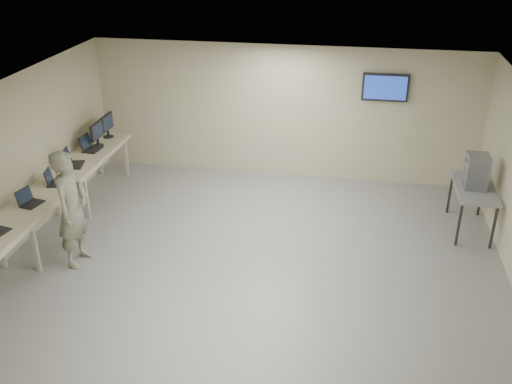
# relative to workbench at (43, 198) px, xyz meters

# --- Properties ---
(room) EXTENTS (8.01, 7.01, 2.81)m
(room) POSITION_rel_workbench_xyz_m (3.62, 0.06, 0.58)
(room) COLOR gray
(room) RESTS_ON ground
(workbench) EXTENTS (0.76, 6.00, 0.90)m
(workbench) POSITION_rel_workbench_xyz_m (0.00, 0.00, 0.00)
(workbench) COLOR beige
(workbench) RESTS_ON ground
(laptop_2) EXTENTS (0.34, 0.38, 0.27)m
(laptop_2) POSITION_rel_workbench_xyz_m (-0.02, -0.38, 0.14)
(laptop_2) COLOR black
(laptop_2) RESTS_ON workbench
(laptop_3) EXTENTS (0.34, 0.37, 0.26)m
(laptop_3) POSITION_rel_workbench_xyz_m (-0.03, 0.41, 0.14)
(laptop_3) COLOR black
(laptop_3) RESTS_ON workbench
(laptop_4) EXTENTS (0.41, 0.46, 0.31)m
(laptop_4) POSITION_rel_workbench_xyz_m (-0.08, 1.22, 0.15)
(laptop_4) COLOR black
(laptop_4) RESTS_ON workbench
(laptop_5) EXTENTS (0.34, 0.41, 0.30)m
(laptop_5) POSITION_rel_workbench_xyz_m (-0.08, 2.00, 0.15)
(laptop_5) COLOR black
(laptop_5) RESTS_ON workbench
(monitor_near) EXTENTS (0.22, 0.49, 0.48)m
(monitor_near) POSITION_rel_workbench_xyz_m (-0.01, 2.24, 0.37)
(monitor_near) COLOR black
(monitor_near) RESTS_ON workbench
(monitor_far) EXTENTS (0.22, 0.49, 0.49)m
(monitor_far) POSITION_rel_workbench_xyz_m (-0.01, 2.75, 0.37)
(monitor_far) COLOR black
(monitor_far) RESTS_ON workbench
(soldier) EXTENTS (0.47, 0.71, 1.93)m
(soldier) POSITION_rel_workbench_xyz_m (0.79, -0.52, 0.14)
(soldier) COLOR #696C59
(soldier) RESTS_ON ground
(side_table) EXTENTS (0.66, 1.41, 0.85)m
(side_table) POSITION_rel_workbench_xyz_m (7.19, 1.69, -0.05)
(side_table) COLOR gray
(side_table) RESTS_ON ground
(storage_bins) EXTENTS (0.37, 0.41, 0.59)m
(storage_bins) POSITION_rel_workbench_xyz_m (7.17, 1.69, 0.32)
(storage_bins) COLOR gray
(storage_bins) RESTS_ON side_table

